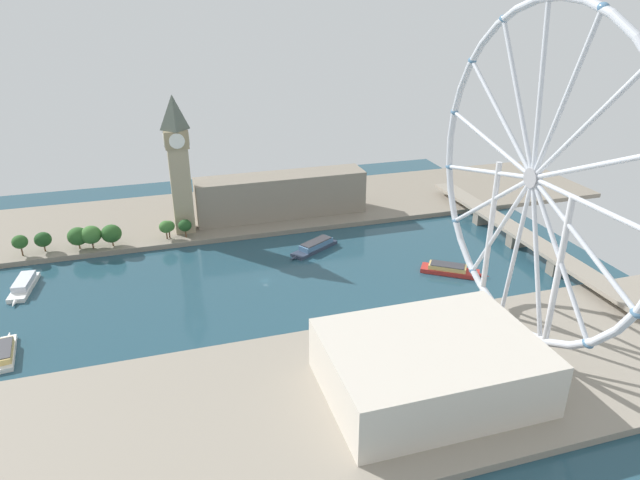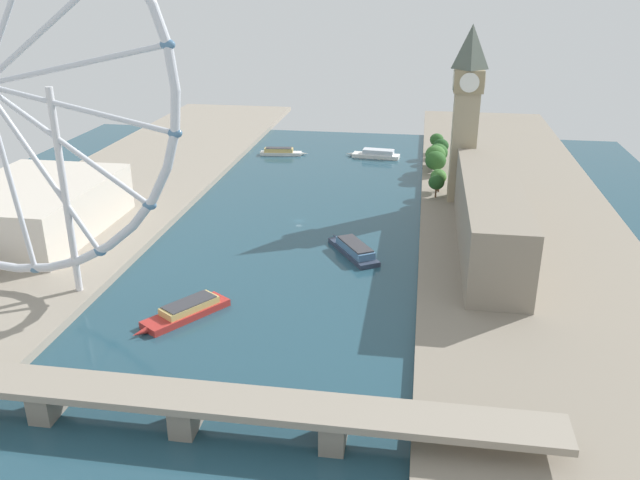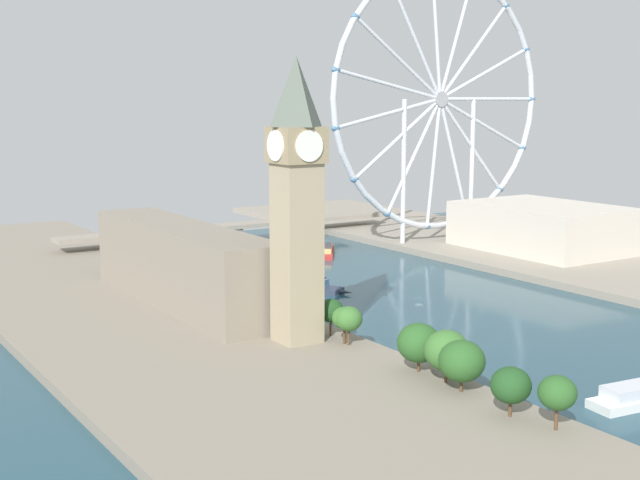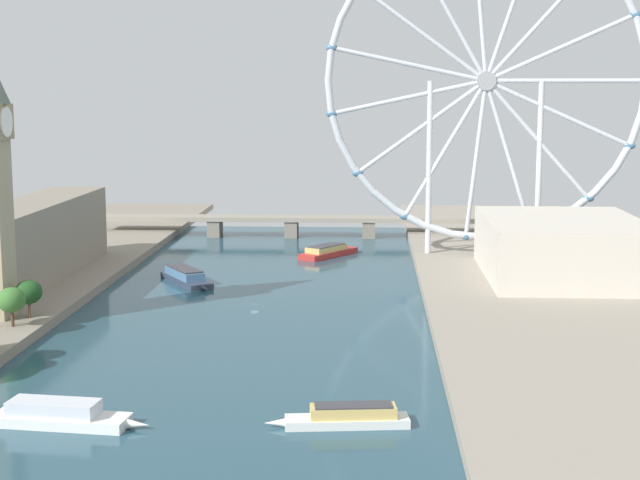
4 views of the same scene
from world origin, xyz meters
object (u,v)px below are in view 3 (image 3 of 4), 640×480
at_px(parliament_block, 183,265).
at_px(river_bridge, 233,228).
at_px(tour_boat_0, 324,250).
at_px(riverside_hall, 543,227).
at_px(clock_tower, 297,196).
at_px(ferris_wheel, 440,100).
at_px(tour_boat_1, 302,284).

relative_size(parliament_block, river_bridge, 0.60).
xyz_separation_m(river_bridge, tour_boat_0, (20.00, -55.10, -5.43)).
height_order(riverside_hall, tour_boat_0, riverside_hall).
bearing_deg(clock_tower, parliament_block, 97.58).
bearing_deg(ferris_wheel, riverside_hall, -65.16).
xyz_separation_m(ferris_wheel, tour_boat_0, (-63.62, 7.36, -70.55)).
bearing_deg(riverside_hall, clock_tower, -157.83).
relative_size(riverside_hall, tour_boat_1, 2.22).
bearing_deg(clock_tower, river_bridge, 68.34).
bearing_deg(riverside_hall, tour_boat_1, -178.49).
height_order(parliament_block, tour_boat_0, parliament_block).
xyz_separation_m(river_bridge, tour_boat_1, (-29.26, -115.64, -5.24)).
xyz_separation_m(clock_tower, river_bridge, (73.68, 185.50, -38.17)).
xyz_separation_m(clock_tower, ferris_wheel, (157.29, 123.04, 26.95)).
bearing_deg(tour_boat_0, tour_boat_1, 175.51).
bearing_deg(river_bridge, riverside_hall, -46.44).
height_order(parliament_block, river_bridge, parliament_block).
bearing_deg(river_bridge, clock_tower, -111.66).
relative_size(river_bridge, tour_boat_0, 5.64).
height_order(ferris_wheel, river_bridge, ferris_wheel).
height_order(clock_tower, tour_boat_1, clock_tower).
relative_size(ferris_wheel, tour_boat_0, 4.16).
relative_size(parliament_block, tour_boat_0, 3.37).
height_order(clock_tower, riverside_hall, clock_tower).
relative_size(riverside_hall, tour_boat_0, 2.33).
height_order(ferris_wheel, tour_boat_1, ferris_wheel).
bearing_deg(tour_boat_1, clock_tower, -64.02).
bearing_deg(riverside_hall, ferris_wheel, 114.84).
bearing_deg(parliament_block, tour_boat_1, 7.77).
xyz_separation_m(ferris_wheel, river_bridge, (-83.61, 62.46, -65.12)).
distance_m(parliament_block, tour_boat_1, 55.15).
relative_size(ferris_wheel, river_bridge, 0.74).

